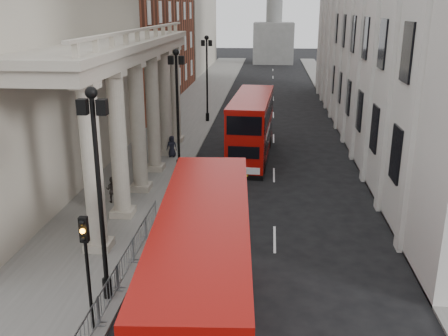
# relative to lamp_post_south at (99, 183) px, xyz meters

# --- Properties ---
(sidewalk_west) EXTENTS (6.00, 140.00, 0.12)m
(sidewalk_west) POSITION_rel_lamp_post_south_xyz_m (-2.40, 26.00, -4.85)
(sidewalk_west) COLOR slate
(sidewalk_west) RESTS_ON ground
(sidewalk_east) EXTENTS (3.00, 140.00, 0.12)m
(sidewalk_east) POSITION_rel_lamp_post_south_xyz_m (14.10, 26.00, -4.85)
(sidewalk_east) COLOR slate
(sidewalk_east) RESTS_ON ground
(kerb) EXTENTS (0.20, 140.00, 0.14)m
(kerb) POSITION_rel_lamp_post_south_xyz_m (0.55, 26.00, -4.84)
(kerb) COLOR slate
(kerb) RESTS_ON ground
(portico_building) EXTENTS (9.00, 28.00, 12.00)m
(portico_building) POSITION_rel_lamp_post_south_xyz_m (-9.90, 14.00, 1.09)
(portico_building) COLOR #A69C8B
(portico_building) RESTS_ON ground
(brick_building) EXTENTS (9.00, 32.00, 22.00)m
(brick_building) POSITION_rel_lamp_post_south_xyz_m (-9.90, 44.00, 6.09)
(brick_building) COLOR maroon
(brick_building) RESTS_ON ground
(west_building_far) EXTENTS (9.00, 30.00, 20.00)m
(west_building_far) POSITION_rel_lamp_post_south_xyz_m (-9.90, 76.00, 5.09)
(west_building_far) COLOR #A69C8B
(west_building_far) RESTS_ON ground
(lamp_post_south) EXTENTS (1.05, 0.44, 8.32)m
(lamp_post_south) POSITION_rel_lamp_post_south_xyz_m (0.00, 0.00, 0.00)
(lamp_post_south) COLOR black
(lamp_post_south) RESTS_ON sidewalk_west
(lamp_post_mid) EXTENTS (1.05, 0.44, 8.32)m
(lamp_post_mid) POSITION_rel_lamp_post_south_xyz_m (0.00, 16.00, 0.00)
(lamp_post_mid) COLOR black
(lamp_post_mid) RESTS_ON sidewalk_west
(lamp_post_north) EXTENTS (1.05, 0.44, 8.32)m
(lamp_post_north) POSITION_rel_lamp_post_south_xyz_m (0.00, 32.00, 0.00)
(lamp_post_north) COLOR black
(lamp_post_north) RESTS_ON sidewalk_west
(traffic_light) EXTENTS (0.28, 0.33, 4.30)m
(traffic_light) POSITION_rel_lamp_post_south_xyz_m (0.10, -2.02, -1.80)
(traffic_light) COLOR black
(traffic_light) RESTS_ON sidewalk_west
(crowd_barriers) EXTENTS (0.50, 18.75, 1.10)m
(crowd_barriers) POSITION_rel_lamp_post_south_xyz_m (0.25, -1.77, -4.24)
(crowd_barriers) COLOR gray
(crowd_barriers) RESTS_ON sidewalk_west
(bus_near) EXTENTS (3.58, 11.80, 5.03)m
(bus_near) POSITION_rel_lamp_post_south_xyz_m (4.21, -2.61, -2.28)
(bus_near) COLOR #890A06
(bus_near) RESTS_ON ground
(bus_far) EXTENTS (3.23, 11.10, 4.74)m
(bus_far) POSITION_rel_lamp_post_south_xyz_m (4.85, 20.16, -2.43)
(bus_far) COLOR #A20C07
(bus_far) RESTS_ON ground
(pedestrian_a) EXTENTS (0.78, 0.60, 1.90)m
(pedestrian_a) POSITION_rel_lamp_post_south_xyz_m (-2.39, 10.29, -3.84)
(pedestrian_a) COLOR #212227
(pedestrian_a) RESTS_ON sidewalk_west
(pedestrian_b) EXTENTS (0.76, 0.60, 1.56)m
(pedestrian_b) POSITION_rel_lamp_post_south_xyz_m (-2.84, 9.84, -4.01)
(pedestrian_b) COLOR #292321
(pedestrian_b) RESTS_ON sidewalk_west
(pedestrian_c) EXTENTS (0.83, 0.58, 1.62)m
(pedestrian_c) POSITION_rel_lamp_post_south_xyz_m (-1.15, 19.32, -3.98)
(pedestrian_c) COLOR black
(pedestrian_c) RESTS_ON sidewalk_west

